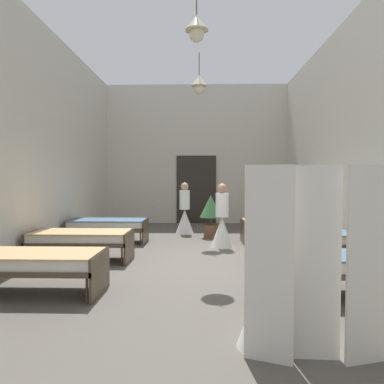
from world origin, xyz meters
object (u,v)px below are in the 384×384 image
(bed_left_row_2, at_px, (108,225))
(bed_right_row_0, at_px, (347,264))
(bed_left_row_0, at_px, (33,262))
(bed_right_row_2, at_px, (281,225))
(potted_plant, at_px, (211,211))
(bed_right_row_1, at_px, (304,239))
(nurse_mid_aisle, at_px, (222,224))
(bed_left_row_1, at_px, (81,238))
(nurse_near_aisle, at_px, (265,291))
(nurse_far_aisle, at_px, (185,215))
(privacy_screen, at_px, (318,264))

(bed_left_row_2, bearing_deg, bed_right_row_0, -41.71)
(bed_left_row_0, bearing_deg, bed_right_row_2, 41.71)
(potted_plant, bearing_deg, bed_right_row_0, -69.87)
(bed_right_row_1, distance_m, nurse_mid_aisle, 2.05)
(bed_left_row_1, height_order, bed_right_row_1, same)
(nurse_mid_aisle, bearing_deg, potted_plant, 161.28)
(bed_right_row_0, height_order, potted_plant, potted_plant)
(potted_plant, bearing_deg, bed_right_row_2, -26.07)
(bed_left_row_0, xyz_separation_m, potted_plant, (2.57, 4.63, 0.27))
(bed_left_row_1, distance_m, potted_plant, 3.76)
(bed_right_row_0, bearing_deg, nurse_near_aisle, -133.88)
(nurse_near_aisle, relative_size, nurse_mid_aisle, 1.00)
(nurse_mid_aisle, xyz_separation_m, nurse_far_aisle, (-0.96, 1.93, 0.00))
(nurse_mid_aisle, height_order, potted_plant, nurse_mid_aisle)
(bed_left_row_2, relative_size, bed_right_row_2, 1.00)
(nurse_near_aisle, bearing_deg, nurse_mid_aisle, -138.87)
(bed_right_row_2, distance_m, privacy_screen, 5.55)
(bed_right_row_2, bearing_deg, privacy_screen, -99.89)
(nurse_far_aisle, bearing_deg, bed_right_row_0, 148.68)
(bed_right_row_0, xyz_separation_m, bed_right_row_2, (0.00, 3.80, 0.00))
(bed_right_row_2, bearing_deg, bed_left_row_1, -155.98)
(potted_plant, bearing_deg, bed_left_row_1, -133.23)
(bed_left_row_1, height_order, bed_right_row_2, same)
(bed_left_row_2, xyz_separation_m, nurse_near_aisle, (2.91, -5.21, 0.09))
(bed_left_row_1, bearing_deg, nurse_far_aisle, 61.34)
(bed_right_row_1, bearing_deg, nurse_far_aisle, 126.02)
(privacy_screen, bearing_deg, nurse_far_aisle, 103.85)
(bed_right_row_0, xyz_separation_m, privacy_screen, (-0.95, -1.65, 0.41))
(bed_left_row_0, height_order, bed_right_row_0, same)
(bed_right_row_1, height_order, potted_plant, potted_plant)
(bed_right_row_1, bearing_deg, bed_left_row_1, 180.00)
(nurse_near_aisle, bearing_deg, bed_right_row_1, -162.56)
(bed_right_row_1, relative_size, nurse_near_aisle, 1.28)
(bed_right_row_0, relative_size, bed_left_row_1, 1.00)
(nurse_mid_aisle, distance_m, nurse_far_aisle, 2.15)
(bed_left_row_1, relative_size, bed_right_row_1, 1.00)
(bed_left_row_2, relative_size, nurse_mid_aisle, 1.28)
(potted_plant, bearing_deg, bed_right_row_1, -58.13)
(nurse_far_aisle, bearing_deg, bed_left_row_0, 104.58)
(bed_right_row_2, distance_m, nurse_far_aisle, 2.83)
(bed_left_row_1, distance_m, privacy_screen, 4.87)
(bed_right_row_2, bearing_deg, potted_plant, 153.93)
(bed_right_row_2, xyz_separation_m, privacy_screen, (-0.95, -5.45, 0.41))
(bed_right_row_0, relative_size, nurse_mid_aisle, 1.28)
(bed_right_row_2, height_order, nurse_far_aisle, nurse_far_aisle)
(bed_right_row_1, bearing_deg, nurse_near_aisle, -112.27)
(nurse_far_aisle, bearing_deg, potted_plant, 173.83)
(nurse_mid_aisle, bearing_deg, bed_right_row_2, 79.60)
(nurse_far_aisle, height_order, potted_plant, nurse_far_aisle)
(nurse_far_aisle, xyz_separation_m, privacy_screen, (1.48, -6.90, 0.32))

